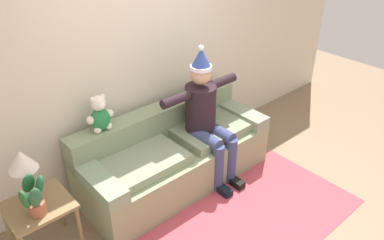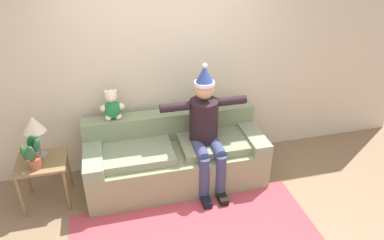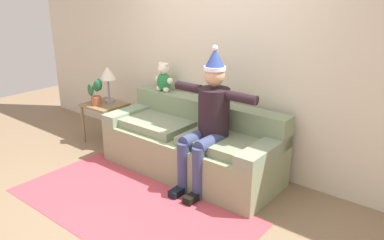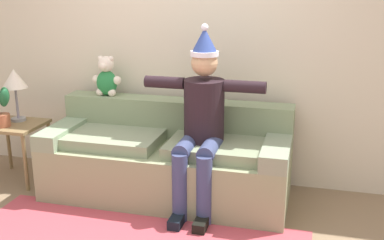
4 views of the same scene
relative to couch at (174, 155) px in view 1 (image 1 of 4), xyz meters
name	(u,v)px [view 1 (image 1 of 4)]	position (x,y,z in m)	size (l,w,h in m)	color
ground_plane	(240,228)	(0.00, -1.03, -0.34)	(10.00, 10.00, 0.00)	#856D51
back_wall	(141,56)	(0.00, 0.52, 1.01)	(7.00, 0.10, 2.70)	beige
couch	(174,155)	(0.00, 0.00, 0.00)	(2.16, 0.86, 0.82)	gray
person_seated	(206,114)	(0.34, -0.16, 0.46)	(1.02, 0.77, 1.55)	black
teddy_bear	(100,115)	(-0.69, 0.26, 0.66)	(0.29, 0.17, 0.38)	#267E40
side_table	(40,212)	(-1.53, -0.06, 0.14)	(0.54, 0.49, 0.57)	olive
table_lamp	(22,163)	(-1.53, 0.04, 0.63)	(0.24, 0.24, 0.51)	gray
potted_plant	(34,197)	(-1.57, -0.17, 0.42)	(0.25, 0.22, 0.38)	#A5593C
area_rug	(239,227)	(0.00, -1.02, -0.33)	(2.59, 1.28, 0.01)	#B8444F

